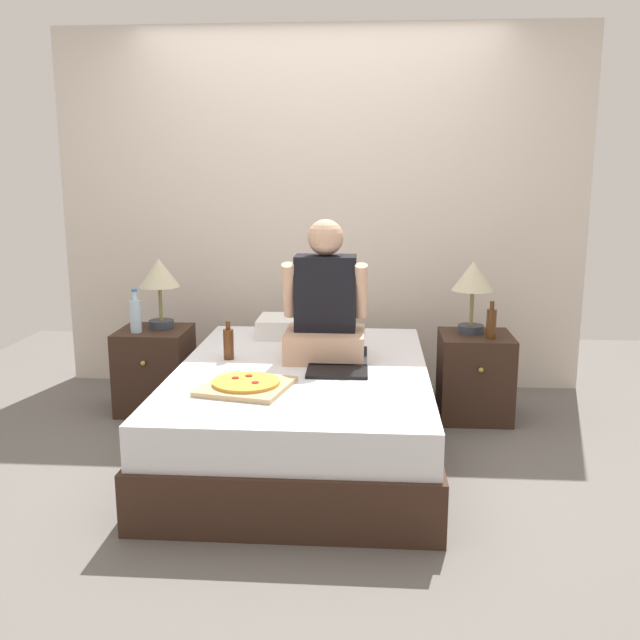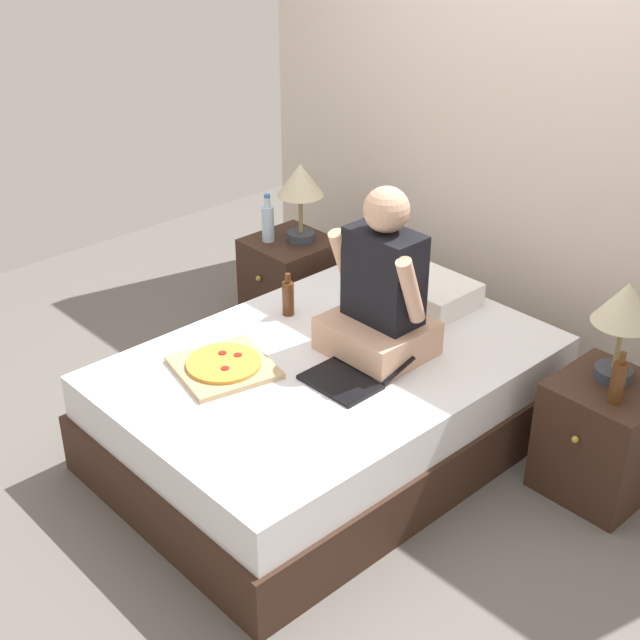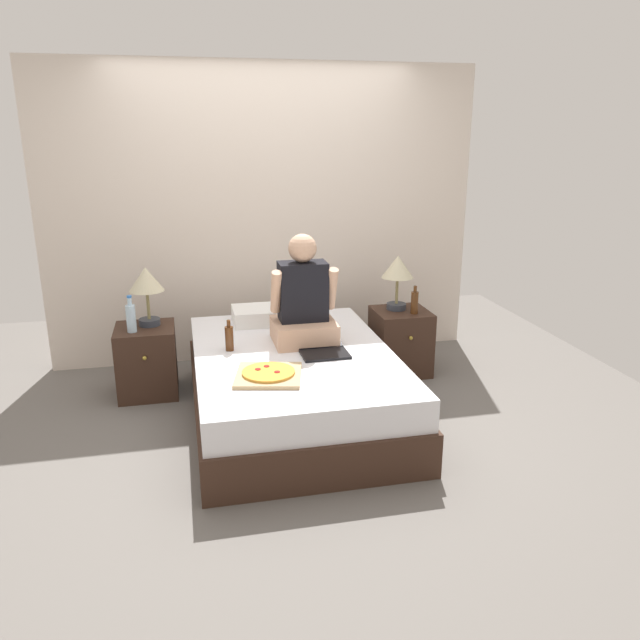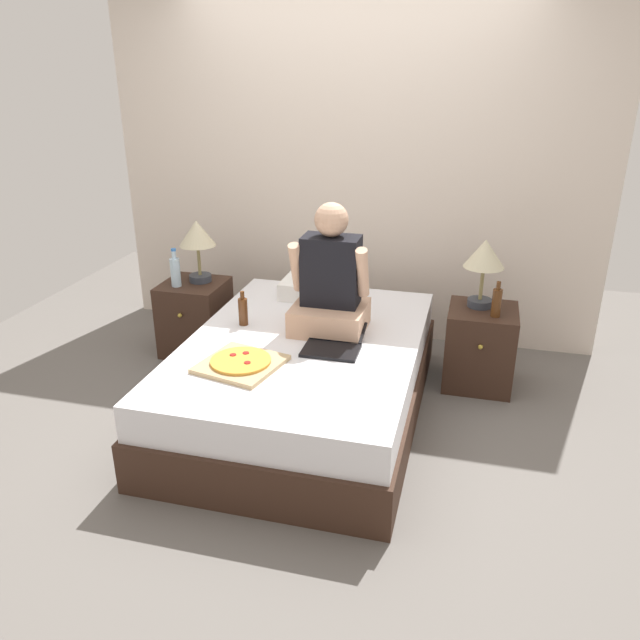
{
  "view_description": "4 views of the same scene",
  "coord_description": "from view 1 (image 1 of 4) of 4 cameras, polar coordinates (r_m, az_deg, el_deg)",
  "views": [
    {
      "loc": [
        0.37,
        -3.71,
        1.54
      ],
      "look_at": [
        0.09,
        0.04,
        0.75
      ],
      "focal_mm": 40.0,
      "sensor_mm": 36.0,
      "label": 1
    },
    {
      "loc": [
        2.48,
        -2.37,
        2.57
      ],
      "look_at": [
        0.13,
        -0.19,
        0.8
      ],
      "focal_mm": 50.0,
      "sensor_mm": 36.0,
      "label": 2
    },
    {
      "loc": [
        -0.71,
        -3.99,
        1.98
      ],
      "look_at": [
        0.14,
        -0.22,
        0.78
      ],
      "focal_mm": 35.0,
      "sensor_mm": 36.0,
      "label": 3
    },
    {
      "loc": [
        0.94,
        -3.23,
        2.03
      ],
      "look_at": [
        0.15,
        -0.19,
        0.71
      ],
      "focal_mm": 35.0,
      "sensor_mm": 36.0,
      "label": 4
    }
  ],
  "objects": [
    {
      "name": "lamp_on_right_nightstand",
      "position": [
        4.51,
        12.13,
        3.05
      ],
      "size": [
        0.26,
        0.26,
        0.45
      ],
      "color": "#333842",
      "rests_on": "nightstand_right"
    },
    {
      "name": "laptop",
      "position": [
        3.8,
        1.42,
        -3.73
      ],
      "size": [
        0.32,
        0.42,
        0.07
      ],
      "color": "black",
      "rests_on": "bed"
    },
    {
      "name": "pizza_box",
      "position": [
        3.5,
        -5.93,
        -5.21
      ],
      "size": [
        0.48,
        0.48,
        0.05
      ],
      "color": "tan",
      "rests_on": "bed"
    },
    {
      "name": "beer_bottle",
      "position": [
        4.42,
        13.54,
        -0.24
      ],
      "size": [
        0.06,
        0.06,
        0.23
      ],
      "color": "#512D14",
      "rests_on": "nightstand_right"
    },
    {
      "name": "lamp_on_left_nightstand",
      "position": [
        4.67,
        -12.74,
        3.31
      ],
      "size": [
        0.26,
        0.26,
        0.45
      ],
      "color": "#333842",
      "rests_on": "nightstand_left"
    },
    {
      "name": "beer_bottle_on_bed",
      "position": [
        4.03,
        -7.33,
        -1.86
      ],
      "size": [
        0.06,
        0.06,
        0.22
      ],
      "color": "#4C2811",
      "rests_on": "bed"
    },
    {
      "name": "pillow",
      "position": [
        4.57,
        -1.66,
        -0.53
      ],
      "size": [
        0.52,
        0.34,
        0.12
      ],
      "primitive_type": "cube",
      "color": "white",
      "rests_on": "bed"
    },
    {
      "name": "water_bottle",
      "position": [
        4.61,
        -14.54,
        0.39
      ],
      "size": [
        0.07,
        0.07,
        0.28
      ],
      "color": "silver",
      "rests_on": "nightstand_left"
    },
    {
      "name": "ground_plane",
      "position": [
        4.03,
        -1.39,
        -10.51
      ],
      "size": [
        5.69,
        5.69,
        0.0
      ],
      "primitive_type": "plane",
      "color": "#66605B"
    },
    {
      "name": "nightstand_left",
      "position": [
        4.75,
        -13.04,
        -3.89
      ],
      "size": [
        0.44,
        0.47,
        0.54
      ],
      "color": "#382319",
      "rests_on": "ground"
    },
    {
      "name": "wall_back",
      "position": [
        5.1,
        0.03,
        8.69
      ],
      "size": [
        3.69,
        0.12,
        2.5
      ],
      "primitive_type": "cube",
      "color": "beige",
      "rests_on": "ground"
    },
    {
      "name": "bed",
      "position": [
        3.95,
        -1.41,
        -7.24
      ],
      "size": [
        1.39,
        2.01,
        0.49
      ],
      "color": "#382319",
      "rests_on": "ground"
    },
    {
      "name": "nightstand_right",
      "position": [
        4.59,
        12.26,
        -4.41
      ],
      "size": [
        0.44,
        0.47,
        0.54
      ],
      "color": "#382319",
      "rests_on": "ground"
    },
    {
      "name": "person_seated",
      "position": [
        3.99,
        0.43,
        0.98
      ],
      "size": [
        0.47,
        0.4,
        0.78
      ],
      "color": "tan",
      "rests_on": "bed"
    }
  ]
}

